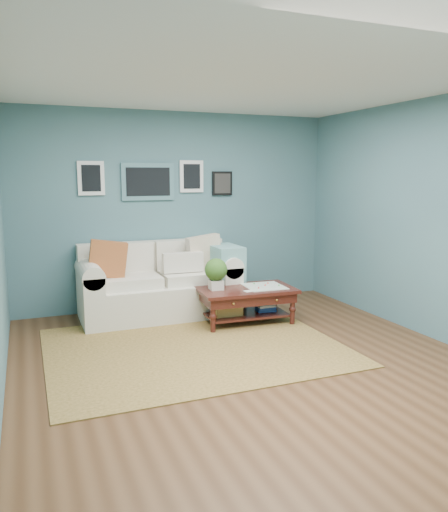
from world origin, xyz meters
TOP-DOWN VIEW (x-y plane):
  - room_shell at (-0.01, 0.06)m, footprint 5.00×5.02m
  - area_rug at (-0.38, 0.67)m, footprint 3.07×2.46m
  - loveseat at (-0.33, 2.03)m, footprint 2.07×0.94m
  - coffee_table at (0.45, 1.31)m, footprint 1.23×0.76m

SIDE VIEW (x-z plane):
  - area_rug at x=-0.38m, z-range 0.00..0.01m
  - coffee_table at x=0.45m, z-range -0.05..0.79m
  - loveseat at x=-0.33m, z-range -0.10..0.97m
  - room_shell at x=-0.01m, z-range 0.01..2.71m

